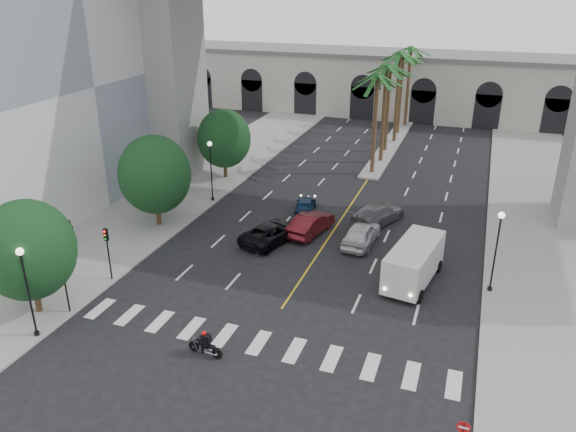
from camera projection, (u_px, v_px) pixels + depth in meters
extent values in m
plane|color=black|center=(269.00, 327.00, 30.97)|extent=(140.00, 140.00, 0.00)
cube|color=gray|center=(170.00, 200.00, 48.54)|extent=(8.00, 100.00, 0.15)
cube|color=gray|center=(545.00, 252.00, 39.37)|extent=(8.00, 100.00, 0.15)
cube|color=gray|center=(390.00, 146.00, 63.90)|extent=(2.00, 24.00, 0.20)
cube|color=silver|center=(12.00, 81.00, 45.72)|extent=(16.00, 32.00, 20.00)
cube|color=beige|center=(413.00, 86.00, 77.12)|extent=(70.00, 10.00, 8.00)
cube|color=slate|center=(416.00, 54.00, 75.45)|extent=(71.00, 10.50, 0.50)
cube|color=gray|center=(167.00, 65.00, 51.64)|extent=(5.00, 6.00, 20.80)
cylinder|color=#47331E|center=(375.00, 126.00, 53.40)|extent=(0.40, 0.40, 9.50)
cylinder|color=#47331E|center=(384.00, 116.00, 56.78)|extent=(0.40, 0.40, 9.80)
cylinder|color=#47331E|center=(387.00, 110.00, 60.44)|extent=(0.40, 0.40, 9.30)
cylinder|color=#47331E|center=(397.00, 99.00, 63.65)|extent=(0.40, 0.40, 10.10)
cylinder|color=#47331E|center=(400.00, 95.00, 67.29)|extent=(0.40, 0.40, 9.60)
cylinder|color=#47331E|center=(408.00, 88.00, 70.61)|extent=(0.40, 0.40, 9.90)
cylinder|color=#382616|center=(37.00, 295.00, 31.89)|extent=(0.36, 0.36, 2.34)
ellipsoid|color=black|center=(28.00, 250.00, 30.76)|extent=(5.20, 5.20, 5.72)
cylinder|color=#382616|center=(158.00, 211.00, 43.14)|extent=(0.36, 0.36, 2.45)
ellipsoid|color=black|center=(155.00, 174.00, 41.97)|extent=(5.44, 5.44, 5.98)
cylinder|color=#382616|center=(225.00, 167.00, 53.59)|extent=(0.36, 0.36, 2.27)
ellipsoid|color=black|center=(224.00, 139.00, 52.50)|extent=(5.04, 5.04, 5.54)
cylinder|color=black|center=(37.00, 334.00, 30.05)|extent=(0.28, 0.28, 0.36)
cylinder|color=black|center=(29.00, 296.00, 29.10)|extent=(0.11, 0.11, 5.00)
sphere|color=white|center=(20.00, 252.00, 28.10)|extent=(0.40, 0.40, 0.40)
cylinder|color=black|center=(213.00, 200.00, 48.27)|extent=(0.28, 0.28, 0.36)
cylinder|color=black|center=(211.00, 173.00, 47.32)|extent=(0.11, 0.11, 5.00)
sphere|color=white|center=(210.00, 144.00, 46.32)|extent=(0.40, 0.40, 0.40)
cylinder|color=black|center=(489.00, 290.00, 34.36)|extent=(0.28, 0.28, 0.36)
cylinder|color=black|center=(495.00, 255.00, 33.41)|extent=(0.11, 0.11, 5.00)
sphere|color=white|center=(502.00, 215.00, 32.41)|extent=(0.40, 0.40, 0.40)
cylinder|color=black|center=(66.00, 287.00, 31.57)|extent=(0.10, 0.10, 3.50)
cube|color=black|center=(61.00, 263.00, 30.98)|extent=(0.25, 0.18, 0.80)
cylinder|color=black|center=(109.00, 256.00, 35.04)|extent=(0.10, 0.10, 3.50)
cube|color=black|center=(106.00, 235.00, 34.45)|extent=(0.25, 0.18, 0.80)
cylinder|color=black|center=(194.00, 346.00, 28.90)|extent=(0.60, 0.16, 0.59)
cylinder|color=black|center=(217.00, 354.00, 28.34)|extent=(0.60, 0.16, 0.59)
cube|color=silver|center=(206.00, 349.00, 28.57)|extent=(0.42, 0.32, 0.25)
cube|color=black|center=(203.00, 344.00, 28.52)|extent=(0.56, 0.27, 0.20)
cube|color=black|center=(211.00, 347.00, 28.36)|extent=(0.46, 0.28, 0.12)
cylinder|color=black|center=(197.00, 338.00, 28.60)|extent=(0.09, 0.54, 0.03)
cube|color=black|center=(207.00, 339.00, 28.31)|extent=(0.29, 0.40, 0.51)
cube|color=black|center=(209.00, 339.00, 28.23)|extent=(0.17, 0.31, 0.37)
sphere|color=#B1140B|center=(204.00, 333.00, 28.23)|extent=(0.25, 0.25, 0.25)
imported|color=#B9BABF|center=(361.00, 234.00, 40.35)|extent=(2.27, 4.96, 1.65)
imported|color=#4B0F14|center=(311.00, 224.00, 42.01)|extent=(2.65, 5.14, 1.62)
imported|color=black|center=(271.00, 233.00, 40.72)|extent=(3.94, 5.78, 1.47)
imported|color=slate|center=(378.00, 214.00, 43.85)|extent=(4.13, 5.83, 1.57)
imported|color=#0E2744|center=(305.00, 205.00, 45.83)|extent=(2.35, 4.14, 1.33)
cube|color=silver|center=(414.00, 261.00, 35.06)|extent=(3.21, 6.35, 2.25)
cube|color=black|center=(400.00, 277.00, 32.65)|extent=(2.10, 0.62, 0.95)
cylinder|color=black|center=(385.00, 287.00, 34.24)|extent=(0.44, 0.83, 0.79)
cylinder|color=black|center=(419.00, 296.00, 33.29)|extent=(0.44, 0.83, 0.79)
cylinder|color=black|center=(407.00, 259.00, 37.67)|extent=(0.44, 0.83, 0.79)
cylinder|color=black|center=(438.00, 266.00, 36.72)|extent=(0.44, 0.83, 0.79)
imported|color=black|center=(43.00, 254.00, 36.89)|extent=(0.72, 0.54, 1.81)
imported|color=black|center=(69.00, 232.00, 40.08)|extent=(1.09, 1.04, 1.78)
cylinder|color=#B10C10|center=(464.00, 427.00, 21.49)|extent=(0.54, 0.03, 0.54)
cube|color=silver|center=(464.00, 427.00, 21.49)|extent=(0.41, 0.02, 0.09)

